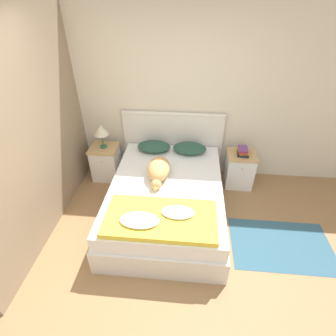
{
  "coord_description": "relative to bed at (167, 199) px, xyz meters",
  "views": [
    {
      "loc": [
        0.32,
        -1.59,
        2.63
      ],
      "look_at": [
        0.06,
        1.23,
        0.64
      ],
      "focal_mm": 28.0,
      "sensor_mm": 36.0,
      "label": 1
    }
  ],
  "objects": [
    {
      "name": "nightstand_right",
      "position": [
        1.06,
        0.78,
        0.02
      ],
      "size": [
        0.43,
        0.4,
        0.56
      ],
      "color": "white",
      "rests_on": "ground_plane"
    },
    {
      "name": "quilt",
      "position": [
        -0.01,
        -0.65,
        0.31
      ],
      "size": [
        1.2,
        0.62,
        0.11
      ],
      "color": "yellow",
      "rests_on": "bed"
    },
    {
      "name": "rug",
      "position": [
        1.46,
        -0.41,
        -0.26
      ],
      "size": [
        1.21,
        0.8,
        0.0
      ],
      "color": "#335B70",
      "rests_on": "ground_plane"
    },
    {
      "name": "wall_side_left",
      "position": [
        -1.47,
        0.02,
        1.01
      ],
      "size": [
        0.06,
        3.1,
        2.55
      ],
      "color": "gray",
      "rests_on": "ground_plane"
    },
    {
      "name": "pillow_left",
      "position": [
        -0.27,
        0.79,
        0.34
      ],
      "size": [
        0.5,
        0.33,
        0.14
      ],
      "color": "#284C3D",
      "rests_on": "bed"
    },
    {
      "name": "book_stack",
      "position": [
        1.06,
        0.78,
        0.34
      ],
      "size": [
        0.18,
        0.25,
        0.1
      ],
      "color": "#232328",
      "rests_on": "nightstand_right"
    },
    {
      "name": "nightstand_left",
      "position": [
        -1.06,
        0.78,
        0.02
      ],
      "size": [
        0.43,
        0.4,
        0.56
      ],
      "color": "white",
      "rests_on": "ground_plane"
    },
    {
      "name": "wall_back",
      "position": [
        -0.06,
        1.1,
        1.01
      ],
      "size": [
        9.0,
        0.06,
        2.55
      ],
      "color": "beige",
      "rests_on": "ground_plane"
    },
    {
      "name": "table_lamp",
      "position": [
        -1.06,
        0.78,
        0.58
      ],
      "size": [
        0.23,
        0.23,
        0.38
      ],
      "color": "#336B4C",
      "rests_on": "nightstand_left"
    },
    {
      "name": "headboard",
      "position": [
        0.0,
        1.03,
        0.29
      ],
      "size": [
        1.56,
        0.06,
        1.07
      ],
      "color": "silver",
      "rests_on": "ground_plane"
    },
    {
      "name": "ground_plane",
      "position": [
        -0.06,
        -1.03,
        -0.26
      ],
      "size": [
        16.0,
        16.0,
        0.0
      ],
      "primitive_type": "plane",
      "color": "#997047"
    },
    {
      "name": "dog",
      "position": [
        -0.12,
        0.14,
        0.38
      ],
      "size": [
        0.29,
        0.69,
        0.23
      ],
      "color": "tan",
      "rests_on": "bed"
    },
    {
      "name": "pillow_right",
      "position": [
        0.27,
        0.79,
        0.34
      ],
      "size": [
        0.5,
        0.33,
        0.14
      ],
      "color": "#284C3D",
      "rests_on": "bed"
    },
    {
      "name": "bed",
      "position": [
        0.0,
        0.0,
        0.0
      ],
      "size": [
        1.48,
        2.02,
        0.54
      ],
      "color": "silver",
      "rests_on": "ground_plane"
    }
  ]
}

